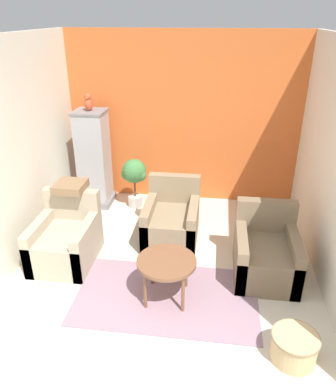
{
  "coord_description": "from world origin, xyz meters",
  "views": [
    {
      "loc": [
        0.54,
        -2.22,
        2.89
      ],
      "look_at": [
        0.0,
        1.8,
        0.94
      ],
      "focal_mm": 35.0,
      "sensor_mm": 36.0,
      "label": 1
    }
  ],
  "objects_px": {
    "parrot": "(89,102)",
    "birdcage": "(94,160)",
    "armchair_right": "(265,255)",
    "armchair_middle": "(172,221)",
    "armchair_left": "(66,241)",
    "wicker_basket": "(294,346)",
    "coffee_table": "(167,264)",
    "potted_plant": "(134,175)"
  },
  "relations": [
    {
      "from": "parrot",
      "to": "birdcage",
      "type": "bearing_deg",
      "value": -90.0
    },
    {
      "from": "armchair_right",
      "to": "armchair_middle",
      "type": "bearing_deg",
      "value": 152.34
    },
    {
      "from": "armchair_left",
      "to": "wicker_basket",
      "type": "distance_m",
      "value": 2.9
    },
    {
      "from": "armchair_right",
      "to": "coffee_table",
      "type": "bearing_deg",
      "value": -152.62
    },
    {
      "from": "armchair_middle",
      "to": "coffee_table",
      "type": "bearing_deg",
      "value": -85.45
    },
    {
      "from": "armchair_right",
      "to": "potted_plant",
      "type": "bearing_deg",
      "value": 141.55
    },
    {
      "from": "armchair_left",
      "to": "wicker_basket",
      "type": "height_order",
      "value": "armchair_left"
    },
    {
      "from": "coffee_table",
      "to": "armchair_left",
      "type": "relative_size",
      "value": 0.74
    },
    {
      "from": "birdcage",
      "to": "wicker_basket",
      "type": "relative_size",
      "value": 3.59
    },
    {
      "from": "armchair_middle",
      "to": "parrot",
      "type": "relative_size",
      "value": 3.26
    },
    {
      "from": "wicker_basket",
      "to": "armchair_right",
      "type": "bearing_deg",
      "value": 96.72
    },
    {
      "from": "parrot",
      "to": "wicker_basket",
      "type": "height_order",
      "value": "parrot"
    },
    {
      "from": "coffee_table",
      "to": "birdcage",
      "type": "distance_m",
      "value": 2.64
    },
    {
      "from": "armchair_right",
      "to": "armchair_left",
      "type": "bearing_deg",
      "value": -179.3
    },
    {
      "from": "armchair_left",
      "to": "armchair_right",
      "type": "bearing_deg",
      "value": 0.7
    },
    {
      "from": "coffee_table",
      "to": "birdcage",
      "type": "xyz_separation_m",
      "value": [
        -1.47,
        2.16,
        0.31
      ]
    },
    {
      "from": "armchair_right",
      "to": "armchair_middle",
      "type": "relative_size",
      "value": 1.0
    },
    {
      "from": "coffee_table",
      "to": "potted_plant",
      "type": "bearing_deg",
      "value": 111.06
    },
    {
      "from": "armchair_middle",
      "to": "birdcage",
      "type": "distance_m",
      "value": 1.74
    },
    {
      "from": "armchair_middle",
      "to": "parrot",
      "type": "distance_m",
      "value": 2.18
    },
    {
      "from": "coffee_table",
      "to": "wicker_basket",
      "type": "bearing_deg",
      "value": -27.75
    },
    {
      "from": "armchair_left",
      "to": "parrot",
      "type": "distance_m",
      "value": 2.14
    },
    {
      "from": "armchair_left",
      "to": "parrot",
      "type": "relative_size",
      "value": 3.26
    },
    {
      "from": "parrot",
      "to": "potted_plant",
      "type": "bearing_deg",
      "value": -4.44
    },
    {
      "from": "armchair_middle",
      "to": "birdcage",
      "type": "bearing_deg",
      "value": 145.51
    },
    {
      "from": "birdcage",
      "to": "wicker_basket",
      "type": "bearing_deg",
      "value": -45.92
    },
    {
      "from": "coffee_table",
      "to": "parrot",
      "type": "relative_size",
      "value": 2.4
    },
    {
      "from": "birdcage",
      "to": "parrot",
      "type": "xyz_separation_m",
      "value": [
        -0.0,
        0.0,
        0.91
      ]
    },
    {
      "from": "wicker_basket",
      "to": "coffee_table",
      "type": "bearing_deg",
      "value": 152.25
    },
    {
      "from": "potted_plant",
      "to": "birdcage",
      "type": "bearing_deg",
      "value": 175.75
    },
    {
      "from": "birdcage",
      "to": "parrot",
      "type": "relative_size",
      "value": 5.78
    },
    {
      "from": "parrot",
      "to": "wicker_basket",
      "type": "relative_size",
      "value": 0.62
    },
    {
      "from": "armchair_left",
      "to": "parrot",
      "type": "height_order",
      "value": "parrot"
    },
    {
      "from": "coffee_table",
      "to": "armchair_right",
      "type": "relative_size",
      "value": 0.74
    },
    {
      "from": "armchair_middle",
      "to": "birdcage",
      "type": "relative_size",
      "value": 0.56
    },
    {
      "from": "armchair_left",
      "to": "birdcage",
      "type": "xyz_separation_m",
      "value": [
        -0.11,
        1.61,
        0.49
      ]
    },
    {
      "from": "armchair_middle",
      "to": "wicker_basket",
      "type": "bearing_deg",
      "value": -54.11
    },
    {
      "from": "armchair_right",
      "to": "potted_plant",
      "type": "distance_m",
      "value": 2.48
    },
    {
      "from": "coffee_table",
      "to": "armchair_left",
      "type": "height_order",
      "value": "armchair_left"
    },
    {
      "from": "armchair_right",
      "to": "parrot",
      "type": "xyz_separation_m",
      "value": [
        -2.59,
        1.58,
        1.4
      ]
    },
    {
      "from": "birdcage",
      "to": "parrot",
      "type": "bearing_deg",
      "value": 90.0
    },
    {
      "from": "armchair_left",
      "to": "armchair_right",
      "type": "distance_m",
      "value": 2.48
    }
  ]
}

